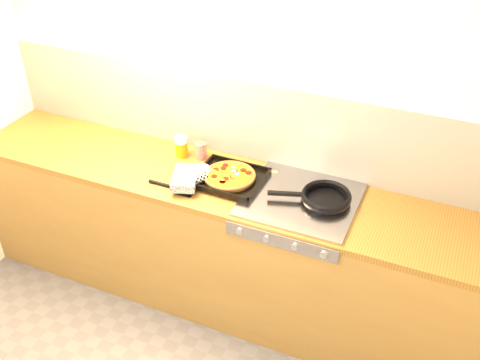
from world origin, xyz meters
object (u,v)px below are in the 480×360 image
at_px(pizza_on_tray, 218,176).
at_px(frying_pan, 325,197).
at_px(juice_glass, 182,146).
at_px(tomato_can, 201,151).

distance_m(pizza_on_tray, frying_pan, 0.61).
bearing_deg(juice_glass, pizza_on_tray, -28.07).
relative_size(pizza_on_tray, juice_glass, 3.85).
height_order(frying_pan, juice_glass, juice_glass).
height_order(tomato_can, juice_glass, juice_glass).
bearing_deg(frying_pan, pizza_on_tray, -175.34).
bearing_deg(juice_glass, tomato_can, 9.52).
bearing_deg(frying_pan, juice_glass, 172.54).
xyz_separation_m(pizza_on_tray, frying_pan, (0.61, 0.05, -0.00)).
relative_size(frying_pan, juice_glass, 3.62).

